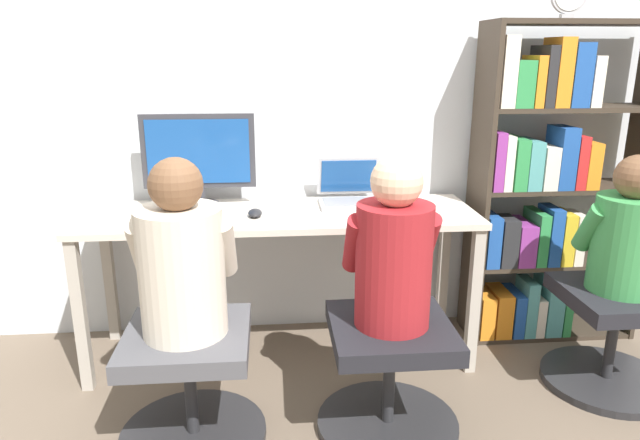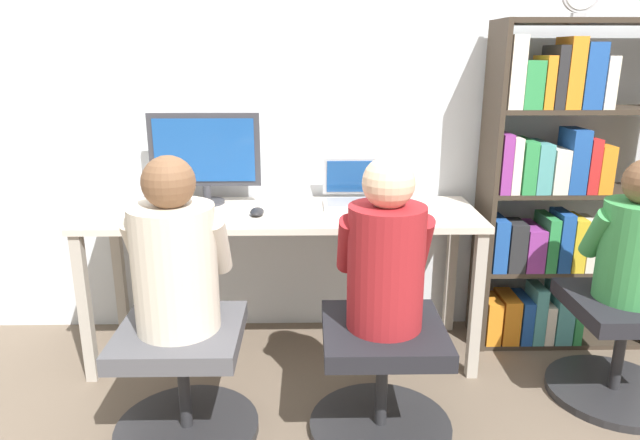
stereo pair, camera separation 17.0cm
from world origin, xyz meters
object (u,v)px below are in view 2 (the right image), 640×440
object	(u,v)px
office_chair_side	(620,344)
person_near_shelf	(637,240)
office_chair_right	(382,375)
bookshelf	(553,198)
desktop_monitor	(205,155)
keyboard	(194,213)
person_at_laptop	(386,254)
laptop	(355,195)
office_chair_left	(183,377)
person_at_monitor	(174,257)

from	to	relation	value
office_chair_side	person_near_shelf	distance (m)	0.48
office_chair_right	bookshelf	distance (m)	1.30
desktop_monitor	office_chair_side	world-z (taller)	desktop_monitor
desktop_monitor	office_chair_side	bearing A→B (deg)	-16.85
desktop_monitor	keyboard	world-z (taller)	desktop_monitor
person_at_laptop	office_chair_right	bearing A→B (deg)	-90.00
desktop_monitor	office_chair_right	size ratio (longest dim) A/B	0.95
laptop	keyboard	bearing A→B (deg)	-164.77
keyboard	office_chair_right	world-z (taller)	keyboard
office_chair_left	bookshelf	bearing A→B (deg)	23.52
office_chair_right	person_at_monitor	size ratio (longest dim) A/B	0.87
keyboard	person_at_monitor	world-z (taller)	person_at_monitor
laptop	office_chair_left	xyz separation A→B (m)	(-0.73, -0.78, -0.54)
person_at_laptop	office_chair_left	bearing A→B (deg)	-179.61
desktop_monitor	person_near_shelf	bearing A→B (deg)	-16.73
person_at_monitor	office_chair_side	bearing A→B (deg)	7.01
office_chair_right	office_chair_side	distance (m)	1.10
person_at_laptop	desktop_monitor	bearing A→B (deg)	135.08
person_at_monitor	person_near_shelf	xyz separation A→B (m)	(1.86, 0.23, -0.03)
person_at_laptop	person_at_monitor	bearing A→B (deg)	-179.96
office_chair_left	laptop	bearing A→B (deg)	47.03
office_chair_right	office_chair_side	bearing A→B (deg)	12.21
keyboard	person_at_laptop	world-z (taller)	person_at_laptop
office_chair_side	person_near_shelf	size ratio (longest dim) A/B	0.96
office_chair_left	person_near_shelf	world-z (taller)	person_near_shelf
office_chair_right	person_near_shelf	xyz separation A→B (m)	(1.08, 0.24, 0.48)
office_chair_right	person_at_monitor	bearing A→B (deg)	179.70
keyboard	office_chair_right	bearing A→B (deg)	-34.76
keyboard	bookshelf	world-z (taller)	bookshelf
office_chair_left	person_at_monitor	size ratio (longest dim) A/B	0.87
office_chair_right	keyboard	bearing A→B (deg)	145.24
person_at_monitor	bookshelf	xyz separation A→B (m)	(1.71, 0.74, 0.03)
person_at_monitor	bookshelf	bearing A→B (deg)	23.39
bookshelf	person_near_shelf	bearing A→B (deg)	-73.72
person_at_monitor	person_near_shelf	world-z (taller)	person_at_monitor
bookshelf	office_chair_side	world-z (taller)	bookshelf
laptop	office_chair_right	size ratio (longest dim) A/B	0.55
keyboard	person_near_shelf	bearing A→B (deg)	-9.97
office_chair_right	laptop	bearing A→B (deg)	94.13
office_chair_right	person_at_laptop	xyz separation A→B (m)	(0.00, 0.00, 0.51)
desktop_monitor	person_at_monitor	distance (m)	0.83
bookshelf	person_near_shelf	size ratio (longest dim) A/B	2.70
bookshelf	person_near_shelf	distance (m)	0.53
desktop_monitor	bookshelf	distance (m)	1.74
bookshelf	person_near_shelf	xyz separation A→B (m)	(0.15, -0.51, -0.06)
desktop_monitor	laptop	world-z (taller)	desktop_monitor
laptop	person_at_monitor	xyz separation A→B (m)	(-0.73, -0.77, -0.04)
laptop	person_at_laptop	xyz separation A→B (m)	(0.06, -0.77, -0.04)
office_chair_left	office_chair_right	bearing A→B (deg)	0.05
laptop	office_chair_right	world-z (taller)	laptop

